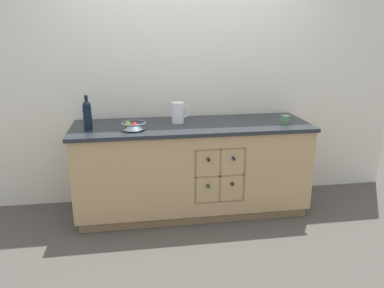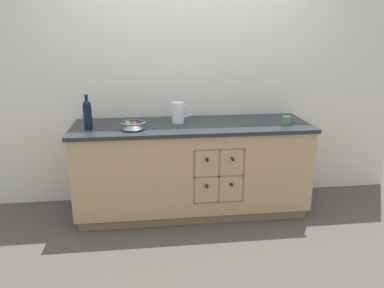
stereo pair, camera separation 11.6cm
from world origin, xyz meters
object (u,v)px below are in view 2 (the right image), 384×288
at_px(standing_wine_bottle, 87,114).
at_px(ceramic_mug, 286,120).
at_px(fruit_bowl, 133,125).
at_px(white_pitcher, 178,112).

bearing_deg(standing_wine_bottle, ceramic_mug, -1.83).
bearing_deg(fruit_bowl, standing_wine_bottle, 171.46).
height_order(ceramic_mug, standing_wine_bottle, standing_wine_bottle).
distance_m(fruit_bowl, white_pitcher, 0.48).
xyz_separation_m(fruit_bowl, standing_wine_bottle, (-0.40, 0.06, 0.10)).
bearing_deg(white_pitcher, standing_wine_bottle, -169.43).
bearing_deg(ceramic_mug, white_pitcher, 168.03).
bearing_deg(fruit_bowl, ceramic_mug, 0.05).
bearing_deg(standing_wine_bottle, fruit_bowl, -8.54).
relative_size(fruit_bowl, ceramic_mug, 1.91).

